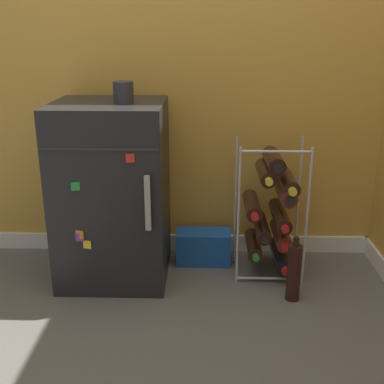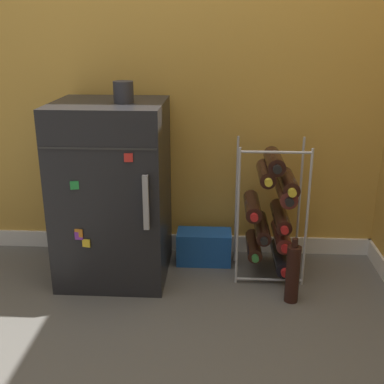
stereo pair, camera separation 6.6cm
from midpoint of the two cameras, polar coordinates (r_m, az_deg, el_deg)
ground_plane at (r=2.20m, az=4.58°, el=-13.11°), size 14.00×14.00×0.00m
wall_back at (r=2.44m, az=5.15°, el=20.64°), size 6.58×0.07×2.50m
mini_fridge at (r=2.30m, az=-8.53°, el=-0.01°), size 0.50×0.49×0.85m
wine_rack at (r=2.34m, az=10.43°, el=-2.19°), size 0.33×0.33×0.67m
soda_box at (r=2.51m, az=2.20°, el=-6.53°), size 0.28×0.14×0.17m
fridge_top_cup at (r=2.16m, az=-7.24°, el=11.67°), size 0.09×0.09×0.09m
loose_bottle_floor at (r=2.20m, az=12.70°, el=-9.41°), size 0.06×0.06×0.31m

